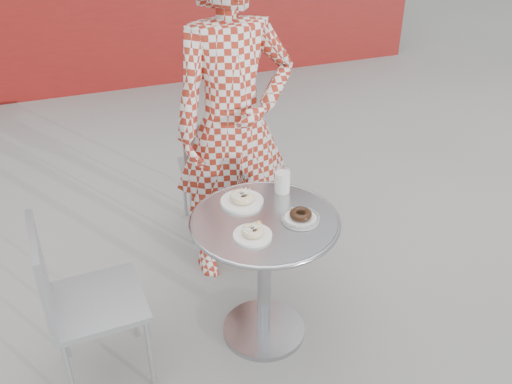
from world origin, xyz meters
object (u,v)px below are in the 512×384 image
object	(u,v)px
seated_person	(233,124)
plate_checker	(301,217)
chair_far	(214,194)
chair_left	(100,331)
milk_cup	(282,181)
bistro_table	(265,250)
plate_near	(253,232)
plate_far	(242,199)

from	to	relation	value
seated_person	plate_checker	xyz separation A→B (m)	(0.09, -0.65, -0.18)
chair_far	chair_left	world-z (taller)	chair_left
plate_checker	milk_cup	bearing A→B (deg)	86.99
bistro_table	chair_far	size ratio (longest dim) A/B	0.85
bistro_table	chair_left	size ratio (longest dim) A/B	0.83
chair_far	plate_near	size ratio (longest dim) A/B	4.83
plate_near	plate_far	bearing A→B (deg)	81.10
seated_person	plate_near	world-z (taller)	seated_person
chair_far	milk_cup	xyz separation A→B (m)	(0.12, -0.77, 0.49)
plate_near	plate_checker	size ratio (longest dim) A/B	0.96
chair_far	seated_person	xyz separation A→B (m)	(0.02, -0.37, 0.63)
chair_left	milk_cup	size ratio (longest dim) A/B	6.66
chair_far	plate_far	size ratio (longest dim) A/B	4.03
seated_person	chair_left	bearing A→B (deg)	-146.99
bistro_table	plate_far	world-z (taller)	plate_far
chair_left	milk_cup	xyz separation A→B (m)	(0.94, 0.18, 0.48)
chair_far	milk_cup	world-z (taller)	milk_cup
chair_left	plate_near	size ratio (longest dim) A/B	4.99
plate_near	plate_checker	xyz separation A→B (m)	(0.24, 0.04, -0.00)
bistro_table	milk_cup	bearing A→B (deg)	50.05
plate_far	milk_cup	world-z (taller)	milk_cup
seated_person	plate_far	bearing A→B (deg)	-105.47
bistro_table	plate_near	world-z (taller)	plate_near
plate_far	chair_left	bearing A→B (deg)	-168.28
bistro_table	chair_left	xyz separation A→B (m)	(-0.77, 0.01, -0.26)
chair_far	seated_person	bearing A→B (deg)	98.14
bistro_table	plate_far	xyz separation A→B (m)	(-0.05, 0.16, 0.19)
plate_near	milk_cup	size ratio (longest dim) A/B	1.34
chair_far	chair_left	xyz separation A→B (m)	(-0.81, -0.95, 0.01)
bistro_table	plate_checker	size ratio (longest dim) A/B	3.95
plate_far	plate_checker	size ratio (longest dim) A/B	1.15
plate_near	plate_checker	world-z (taller)	same
bistro_table	chair_far	xyz separation A→B (m)	(0.04, 0.97, -0.27)
bistro_table	chair_left	world-z (taller)	chair_left
seated_person	plate_far	distance (m)	0.47
plate_checker	chair_left	bearing A→B (deg)	175.75
bistro_table	chair_far	bearing A→B (deg)	87.87
plate_checker	bistro_table	bearing A→B (deg)	159.96
plate_near	plate_checker	bearing A→B (deg)	10.22
seated_person	plate_near	size ratio (longest dim) A/B	10.54
chair_left	milk_cup	world-z (taller)	chair_left
bistro_table	plate_near	bearing A→B (deg)	-133.10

